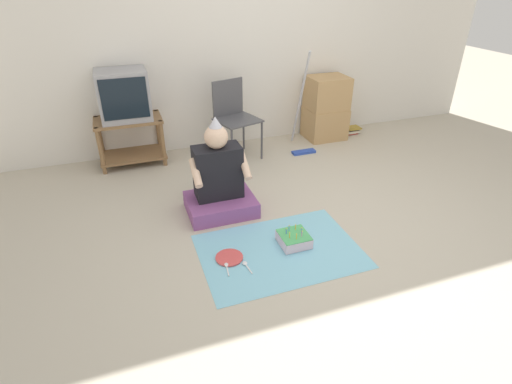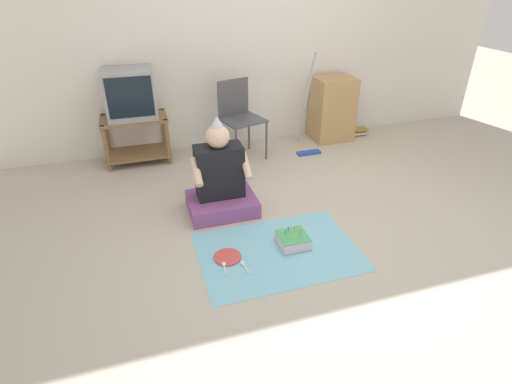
{
  "view_description": "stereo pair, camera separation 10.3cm",
  "coord_description": "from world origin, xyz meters",
  "px_view_note": "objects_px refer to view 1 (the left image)",
  "views": [
    {
      "loc": [
        -1.48,
        -2.38,
        1.92
      ],
      "look_at": [
        -0.55,
        0.25,
        0.35
      ],
      "focal_mm": 28.0,
      "sensor_mm": 36.0,
      "label": 1
    },
    {
      "loc": [
        -1.38,
        -2.41,
        1.92
      ],
      "look_at": [
        -0.55,
        0.25,
        0.35
      ],
      "focal_mm": 28.0,
      "sensor_mm": 36.0,
      "label": 2
    }
  ],
  "objects_px": {
    "person_seated": "(219,182)",
    "cardboard_box_stack": "(326,109)",
    "dust_mop": "(302,124)",
    "book_pile": "(352,130)",
    "paper_plate": "(229,257)",
    "birthday_cake": "(294,239)",
    "tv": "(124,95)",
    "folding_chair": "(234,113)"
  },
  "relations": [
    {
      "from": "person_seated",
      "to": "birthday_cake",
      "type": "relative_size",
      "value": 3.83
    },
    {
      "from": "dust_mop",
      "to": "paper_plate",
      "type": "distance_m",
      "value": 2.2
    },
    {
      "from": "book_pile",
      "to": "folding_chair",
      "type": "bearing_deg",
      "value": -174.56
    },
    {
      "from": "dust_mop",
      "to": "birthday_cake",
      "type": "height_order",
      "value": "dust_mop"
    },
    {
      "from": "person_seated",
      "to": "paper_plate",
      "type": "bearing_deg",
      "value": -99.54
    },
    {
      "from": "person_seated",
      "to": "folding_chair",
      "type": "bearing_deg",
      "value": 67.07
    },
    {
      "from": "dust_mop",
      "to": "book_pile",
      "type": "xyz_separation_m",
      "value": [
        0.88,
        0.28,
        -0.29
      ]
    },
    {
      "from": "dust_mop",
      "to": "tv",
      "type": "bearing_deg",
      "value": 170.92
    },
    {
      "from": "folding_chair",
      "to": "cardboard_box_stack",
      "type": "bearing_deg",
      "value": 7.61
    },
    {
      "from": "tv",
      "to": "folding_chair",
      "type": "xyz_separation_m",
      "value": [
        1.12,
        -0.19,
        -0.26
      ]
    },
    {
      "from": "book_pile",
      "to": "person_seated",
      "type": "distance_m",
      "value": 2.5
    },
    {
      "from": "book_pile",
      "to": "birthday_cake",
      "type": "bearing_deg",
      "value": -131.25
    },
    {
      "from": "folding_chair",
      "to": "dust_mop",
      "type": "xyz_separation_m",
      "value": [
        0.79,
        -0.12,
        -0.17
      ]
    },
    {
      "from": "cardboard_box_stack",
      "to": "dust_mop",
      "type": "height_order",
      "value": "dust_mop"
    },
    {
      "from": "cardboard_box_stack",
      "to": "book_pile",
      "type": "bearing_deg",
      "value": -1.12
    },
    {
      "from": "person_seated",
      "to": "dust_mop",
      "type": "bearing_deg",
      "value": 38.28
    },
    {
      "from": "tv",
      "to": "book_pile",
      "type": "distance_m",
      "value": 2.88
    },
    {
      "from": "dust_mop",
      "to": "book_pile",
      "type": "relative_size",
      "value": 5.75
    },
    {
      "from": "book_pile",
      "to": "cardboard_box_stack",
      "type": "bearing_deg",
      "value": 178.88
    },
    {
      "from": "dust_mop",
      "to": "paper_plate",
      "type": "height_order",
      "value": "dust_mop"
    },
    {
      "from": "cardboard_box_stack",
      "to": "dust_mop",
      "type": "bearing_deg",
      "value": -148.35
    },
    {
      "from": "cardboard_box_stack",
      "to": "birthday_cake",
      "type": "relative_size",
      "value": 3.39
    },
    {
      "from": "folding_chair",
      "to": "person_seated",
      "type": "bearing_deg",
      "value": -112.93
    },
    {
      "from": "folding_chair",
      "to": "paper_plate",
      "type": "relative_size",
      "value": 4.12
    },
    {
      "from": "book_pile",
      "to": "paper_plate",
      "type": "distance_m",
      "value": 2.99
    },
    {
      "from": "tv",
      "to": "paper_plate",
      "type": "height_order",
      "value": "tv"
    },
    {
      "from": "tv",
      "to": "paper_plate",
      "type": "relative_size",
      "value": 2.44
    },
    {
      "from": "birthday_cake",
      "to": "folding_chair",
      "type": "bearing_deg",
      "value": 88.32
    },
    {
      "from": "tv",
      "to": "birthday_cake",
      "type": "height_order",
      "value": "tv"
    },
    {
      "from": "person_seated",
      "to": "cardboard_box_stack",
      "type": "bearing_deg",
      "value": 36.61
    },
    {
      "from": "cardboard_box_stack",
      "to": "person_seated",
      "type": "relative_size",
      "value": 0.89
    },
    {
      "from": "book_pile",
      "to": "person_seated",
      "type": "relative_size",
      "value": 0.23
    },
    {
      "from": "dust_mop",
      "to": "paper_plate",
      "type": "bearing_deg",
      "value": -129.13
    },
    {
      "from": "cardboard_box_stack",
      "to": "paper_plate",
      "type": "bearing_deg",
      "value": -132.92
    },
    {
      "from": "folding_chair",
      "to": "dust_mop",
      "type": "height_order",
      "value": "dust_mop"
    },
    {
      "from": "folding_chair",
      "to": "person_seated",
      "type": "relative_size",
      "value": 0.98
    },
    {
      "from": "birthday_cake",
      "to": "person_seated",
      "type": "bearing_deg",
      "value": 121.03
    },
    {
      "from": "paper_plate",
      "to": "birthday_cake",
      "type": "bearing_deg",
      "value": 0.53
    },
    {
      "from": "birthday_cake",
      "to": "paper_plate",
      "type": "distance_m",
      "value": 0.54
    },
    {
      "from": "folding_chair",
      "to": "paper_plate",
      "type": "height_order",
      "value": "folding_chair"
    },
    {
      "from": "cardboard_box_stack",
      "to": "paper_plate",
      "type": "xyz_separation_m",
      "value": [
        -1.84,
        -1.97,
        -0.37
      ]
    },
    {
      "from": "tv",
      "to": "paper_plate",
      "type": "xyz_separation_m",
      "value": [
        0.53,
        -1.99,
        -0.76
      ]
    }
  ]
}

